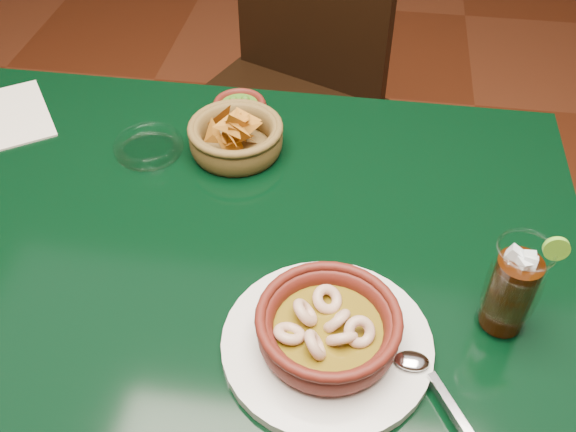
# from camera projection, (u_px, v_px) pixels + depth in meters

# --- Properties ---
(dining_table) EXTENTS (1.20, 0.80, 0.75)m
(dining_table) POSITION_uv_depth(u_px,v_px,m) (208.00, 267.00, 1.09)
(dining_table) COLOR black
(dining_table) RESTS_ON ground
(dining_chair) EXTENTS (0.60, 0.60, 1.00)m
(dining_chair) POSITION_uv_depth(u_px,v_px,m) (285.00, 91.00, 1.66)
(dining_chair) COLOR black
(dining_chair) RESTS_ON ground
(shrimp_plate) EXTENTS (0.34, 0.28, 0.08)m
(shrimp_plate) POSITION_uv_depth(u_px,v_px,m) (328.00, 332.00, 0.83)
(shrimp_plate) COLOR silver
(shrimp_plate) RESTS_ON dining_table
(chip_basket) EXTENTS (0.20, 0.20, 0.12)m
(chip_basket) POSITION_uv_depth(u_px,v_px,m) (236.00, 137.00, 1.14)
(chip_basket) COLOR brown
(chip_basket) RESTS_ON dining_table
(guacamole_ramekin) EXTENTS (0.12, 0.12, 0.04)m
(guacamole_ramekin) POSITION_uv_depth(u_px,v_px,m) (239.00, 109.00, 1.22)
(guacamole_ramekin) COLOR #4A140E
(guacamole_ramekin) RESTS_ON dining_table
(cola_drink) EXTENTS (0.15, 0.15, 0.17)m
(cola_drink) POSITION_uv_depth(u_px,v_px,m) (512.00, 288.00, 0.83)
(cola_drink) COLOR white
(cola_drink) RESTS_ON dining_table
(glass_ashtray) EXTENTS (0.13, 0.13, 0.03)m
(glass_ashtray) POSITION_uv_depth(u_px,v_px,m) (149.00, 147.00, 1.14)
(glass_ashtray) COLOR white
(glass_ashtray) RESTS_ON dining_table
(paper_menu) EXTENTS (0.25, 0.26, 0.00)m
(paper_menu) POSITION_uv_depth(u_px,v_px,m) (5.00, 117.00, 1.23)
(paper_menu) COLOR beige
(paper_menu) RESTS_ON dining_table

